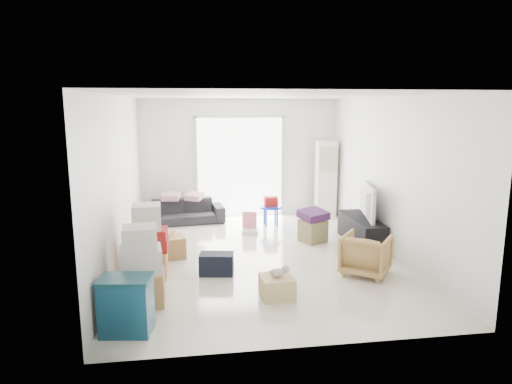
{
  "coord_description": "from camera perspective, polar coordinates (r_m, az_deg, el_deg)",
  "views": [
    {
      "loc": [
        -1.15,
        -7.36,
        2.55
      ],
      "look_at": [
        -0.04,
        0.2,
        1.09
      ],
      "focal_mm": 32.0,
      "sensor_mm": 36.0,
      "label": 1
    }
  ],
  "objects": [
    {
      "name": "pillow_left",
      "position": [
        10.08,
        -10.64,
        0.3
      ],
      "size": [
        0.43,
        0.36,
        0.12
      ],
      "primitive_type": "cube",
      "rotation": [
        0.0,
        0.0,
        -0.15
      ],
      "color": "#CA939C",
      "rests_on": "sofa"
    },
    {
      "name": "plush_bunny",
      "position": [
        6.2,
        2.92,
        -9.92
      ],
      "size": [
        0.28,
        0.16,
        0.14
      ],
      "rotation": [
        0.0,
        0.0,
        0.03
      ],
      "color": "#B2ADA8",
      "rests_on": "wood_crate"
    },
    {
      "name": "toy_walker",
      "position": [
        9.26,
        -0.75,
        -4.41
      ],
      "size": [
        0.37,
        0.35,
        0.42
      ],
      "rotation": [
        0.0,
        0.0,
        -0.25
      ],
      "color": "silver",
      "rests_on": "room_shell"
    },
    {
      "name": "sliding_door",
      "position": [
        10.48,
        -2.02,
        3.65
      ],
      "size": [
        2.1,
        0.04,
        2.33
      ],
      "color": "white",
      "rests_on": "room_shell"
    },
    {
      "name": "storage_bins",
      "position": [
        5.5,
        -15.92,
        -13.43
      ],
      "size": [
        0.63,
        0.48,
        0.66
      ],
      "rotation": [
        0.0,
        0.0,
        -0.14
      ],
      "color": "navy",
      "rests_on": "room_shell"
    },
    {
      "name": "television",
      "position": [
        8.69,
        13.13,
        -2.73
      ],
      "size": [
        0.85,
        1.2,
        0.14
      ],
      "primitive_type": "imported",
      "rotation": [
        0.0,
        0.0,
        1.35
      ],
      "color": "black",
      "rests_on": "tv_console"
    },
    {
      "name": "loose_box",
      "position": [
        7.93,
        -10.55,
        -6.76
      ],
      "size": [
        0.52,
        0.52,
        0.36
      ],
      "primitive_type": "cube",
      "rotation": [
        0.0,
        0.0,
        0.21
      ],
      "color": "#A7764B",
      "rests_on": "room_shell"
    },
    {
      "name": "duffel_bag",
      "position": [
        7.08,
        -4.96,
        -8.93
      ],
      "size": [
        0.55,
        0.38,
        0.33
      ],
      "primitive_type": "cube",
      "rotation": [
        0.0,
        0.0,
        -0.16
      ],
      "color": "black",
      "rests_on": "room_shell"
    },
    {
      "name": "room_shell",
      "position": [
        7.55,
        0.5,
        1.67
      ],
      "size": [
        4.98,
        6.48,
        3.18
      ],
      "color": "beige",
      "rests_on": "ground"
    },
    {
      "name": "ac_tower",
      "position": [
        10.61,
        8.72,
        1.61
      ],
      "size": [
        0.45,
        0.3,
        1.75
      ],
      "primitive_type": "cube",
      "color": "white",
      "rests_on": "room_shell"
    },
    {
      "name": "tv_console",
      "position": [
        8.77,
        13.05,
        -4.72
      ],
      "size": [
        0.44,
        1.46,
        0.49
      ],
      "primitive_type": "cube",
      "color": "black",
      "rests_on": "room_shell"
    },
    {
      "name": "sofa",
      "position": [
        10.11,
        -9.05,
        -1.95
      ],
      "size": [
        1.79,
        0.71,
        0.68
      ],
      "primitive_type": "imported",
      "rotation": [
        0.0,
        0.0,
        0.12
      ],
      "color": "#26262B",
      "rests_on": "room_shell"
    },
    {
      "name": "kids_table",
      "position": [
        9.78,
        1.85,
        -1.65
      ],
      "size": [
        0.49,
        0.49,
        0.62
      ],
      "rotation": [
        0.0,
        0.0,
        -0.23
      ],
      "color": "#0B31C4",
      "rests_on": "room_shell"
    },
    {
      "name": "box_stack_b",
      "position": [
        7.08,
        -13.36,
        -6.49
      ],
      "size": [
        0.6,
        0.55,
        1.11
      ],
      "rotation": [
        0.0,
        0.0,
        -0.03
      ],
      "color": "#A7764B",
      "rests_on": "room_shell"
    },
    {
      "name": "wood_crate",
      "position": [
        6.27,
        2.63,
        -11.76
      ],
      "size": [
        0.45,
        0.45,
        0.29
      ],
      "primitive_type": "cube",
      "rotation": [
        0.0,
        0.0,
        0.04
      ],
      "color": "tan",
      "rests_on": "room_shell"
    },
    {
      "name": "box_stack_c",
      "position": [
        8.01,
        -12.52,
        -6.47
      ],
      "size": [
        0.68,
        0.61,
        0.41
      ],
      "rotation": [
        0.0,
        0.0,
        -0.12
      ],
      "color": "#A7764B",
      "rests_on": "room_shell"
    },
    {
      "name": "blanket",
      "position": [
        8.65,
        7.15,
        -3.08
      ],
      "size": [
        0.59,
        0.59,
        0.14
      ],
      "primitive_type": "cube",
      "rotation": [
        0.0,
        0.0,
        0.36
      ],
      "color": "#401E4B",
      "rests_on": "ottoman"
    },
    {
      "name": "box_stack_a",
      "position": [
        6.13,
        -14.14,
        -9.39
      ],
      "size": [
        0.57,
        0.48,
        1.04
      ],
      "rotation": [
        0.0,
        0.0,
        0.06
      ],
      "color": "#A7764B",
      "rests_on": "room_shell"
    },
    {
      "name": "pillow_right",
      "position": [
        10.0,
        -7.73,
        0.25
      ],
      "size": [
        0.4,
        0.38,
        0.11
      ],
      "primitive_type": "cube",
      "rotation": [
        0.0,
        0.0,
        -0.54
      ],
      "color": "#CA939C",
      "rests_on": "sofa"
    },
    {
      "name": "ottoman",
      "position": [
        8.72,
        7.11,
        -4.85
      ],
      "size": [
        0.55,
        0.55,
        0.42
      ],
      "primitive_type": "cube",
      "rotation": [
        0.0,
        0.0,
        0.44
      ],
      "color": "olive",
      "rests_on": "room_shell"
    },
    {
      "name": "armchair",
      "position": [
        7.2,
        13.59,
        -7.35
      ],
      "size": [
        0.91,
        0.9,
        0.68
      ],
      "primitive_type": "imported",
      "rotation": [
        0.0,
        0.0,
        2.5
      ],
      "color": "#A8764A",
      "rests_on": "room_shell"
    }
  ]
}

